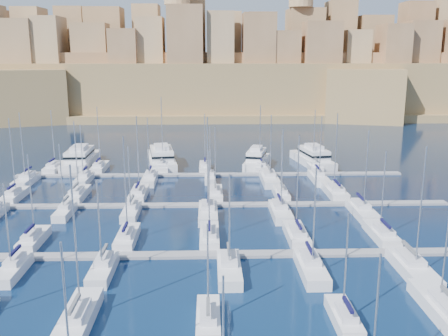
{
  "coord_description": "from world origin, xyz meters",
  "views": [
    {
      "loc": [
        -0.12,
        -73.7,
        26.48
      ],
      "look_at": [
        2.34,
        6.0,
        7.77
      ],
      "focal_mm": 40.0,
      "sensor_mm": 36.0,
      "label": 1
    }
  ],
  "objects_px": {
    "sailboat_4": "(344,318)",
    "motor_yacht_b": "(162,158)",
    "motor_yacht_c": "(257,159)",
    "motor_yacht_d": "(313,158)",
    "sailboat_2": "(79,316)",
    "motor_yacht_a": "(80,158)"
  },
  "relations": [
    {
      "from": "sailboat_4",
      "to": "motor_yacht_b",
      "type": "bearing_deg",
      "value": 108.82
    },
    {
      "from": "motor_yacht_c",
      "to": "motor_yacht_d",
      "type": "bearing_deg",
      "value": 7.39
    },
    {
      "from": "sailboat_2",
      "to": "motor_yacht_c",
      "type": "distance_m",
      "value": 72.67
    },
    {
      "from": "motor_yacht_b",
      "to": "motor_yacht_d",
      "type": "relative_size",
      "value": 1.1
    },
    {
      "from": "sailboat_2",
      "to": "motor_yacht_c",
      "type": "bearing_deg",
      "value": 70.51
    },
    {
      "from": "motor_yacht_c",
      "to": "motor_yacht_d",
      "type": "height_order",
      "value": "same"
    },
    {
      "from": "sailboat_4",
      "to": "motor_yacht_a",
      "type": "xyz_separation_m",
      "value": [
        -43.76,
        72.02,
        1.01
      ]
    },
    {
      "from": "motor_yacht_a",
      "to": "motor_yacht_d",
      "type": "relative_size",
      "value": 1.05
    },
    {
      "from": "motor_yacht_a",
      "to": "motor_yacht_c",
      "type": "xyz_separation_m",
      "value": [
        41.62,
        -2.46,
        0.0
      ]
    },
    {
      "from": "sailboat_4",
      "to": "motor_yacht_c",
      "type": "distance_m",
      "value": 69.6
    },
    {
      "from": "sailboat_2",
      "to": "sailboat_4",
      "type": "height_order",
      "value": "sailboat_2"
    },
    {
      "from": "sailboat_4",
      "to": "motor_yacht_b",
      "type": "relative_size",
      "value": 0.58
    },
    {
      "from": "motor_yacht_c",
      "to": "sailboat_4",
      "type": "bearing_deg",
      "value": -88.24
    },
    {
      "from": "motor_yacht_b",
      "to": "motor_yacht_d",
      "type": "bearing_deg",
      "value": -1.42
    },
    {
      "from": "sailboat_4",
      "to": "motor_yacht_a",
      "type": "distance_m",
      "value": 84.28
    },
    {
      "from": "sailboat_4",
      "to": "motor_yacht_c",
      "type": "bearing_deg",
      "value": 91.76
    },
    {
      "from": "motor_yacht_d",
      "to": "motor_yacht_a",
      "type": "bearing_deg",
      "value": 179.29
    },
    {
      "from": "motor_yacht_a",
      "to": "motor_yacht_c",
      "type": "distance_m",
      "value": 41.69
    },
    {
      "from": "sailboat_2",
      "to": "motor_yacht_a",
      "type": "distance_m",
      "value": 73.06
    },
    {
      "from": "sailboat_2",
      "to": "sailboat_4",
      "type": "xyz_separation_m",
      "value": [
        26.38,
        -1.06,
        -0.06
      ]
    },
    {
      "from": "motor_yacht_a",
      "to": "motor_yacht_b",
      "type": "distance_m",
      "value": 19.14
    },
    {
      "from": "sailboat_2",
      "to": "motor_yacht_b",
      "type": "xyz_separation_m",
      "value": [
        1.76,
        71.17,
        0.96
      ]
    }
  ]
}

